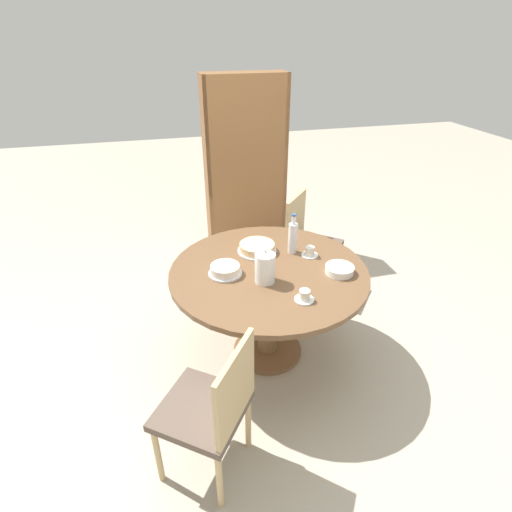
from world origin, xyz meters
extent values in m
plane|color=#B2A893|center=(0.00, 0.00, 0.00)|extent=(14.00, 14.00, 0.00)
cylinder|color=brown|center=(0.00, 0.00, 0.01)|extent=(0.51, 0.51, 0.03)
cylinder|color=brown|center=(0.00, 0.00, 0.36)|extent=(0.15, 0.15, 0.67)
cylinder|color=brown|center=(0.00, 0.00, 0.71)|extent=(1.34, 1.34, 0.04)
cylinder|color=tan|center=(-0.62, -0.52, 0.21)|extent=(0.03, 0.03, 0.42)
cylinder|color=tan|center=(-0.83, -0.81, 0.21)|extent=(0.03, 0.03, 0.42)
cylinder|color=tan|center=(-0.33, -0.74, 0.21)|extent=(0.03, 0.03, 0.42)
cylinder|color=tan|center=(-0.54, -1.03, 0.21)|extent=(0.03, 0.03, 0.42)
cube|color=brown|center=(-0.58, -0.78, 0.44)|extent=(0.59, 0.59, 0.04)
cube|color=tan|center=(-0.42, -0.89, 0.68)|extent=(0.26, 0.34, 0.43)
cylinder|color=tan|center=(0.66, 0.47, 0.21)|extent=(0.03, 0.03, 0.42)
cylinder|color=tan|center=(0.90, 0.74, 0.21)|extent=(0.03, 0.03, 0.42)
cylinder|color=tan|center=(0.39, 0.71, 0.21)|extent=(0.03, 0.03, 0.42)
cylinder|color=tan|center=(0.63, 0.98, 0.21)|extent=(0.03, 0.03, 0.42)
cube|color=brown|center=(0.64, 0.72, 0.44)|extent=(0.59, 0.59, 0.04)
cube|color=tan|center=(0.50, 0.85, 0.68)|extent=(0.28, 0.32, 0.43)
cube|color=brown|center=(0.64, 1.71, 0.90)|extent=(0.04, 0.28, 1.79)
cube|color=brown|center=(-0.15, 1.71, 0.90)|extent=(0.04, 0.28, 1.79)
cube|color=brown|center=(0.24, 1.58, 0.90)|extent=(0.82, 0.02, 1.79)
cube|color=brown|center=(0.24, 1.71, 0.02)|extent=(0.75, 0.27, 0.04)
cube|color=brown|center=(0.24, 1.71, 0.60)|extent=(0.75, 0.27, 0.04)
cube|color=brown|center=(0.24, 1.71, 1.20)|extent=(0.75, 0.27, 0.04)
cube|color=brown|center=(0.24, 1.71, 1.78)|extent=(0.75, 0.27, 0.04)
cube|color=#B72D28|center=(0.46, 1.70, 0.29)|extent=(0.32, 0.21, 0.52)
cube|color=#28703D|center=(0.03, 1.70, 0.27)|extent=(0.32, 0.21, 0.46)
cube|color=gold|center=(0.48, 1.70, 0.84)|extent=(0.28, 0.21, 0.44)
cube|color=#28703D|center=(0.01, 1.70, 0.86)|extent=(0.28, 0.21, 0.50)
cube|color=#703384|center=(0.48, 1.70, 1.41)|extent=(0.27, 0.21, 0.38)
cube|color=teal|center=(0.01, 1.70, 1.42)|extent=(0.27, 0.21, 0.42)
cylinder|color=white|center=(-0.06, -0.13, 0.83)|extent=(0.13, 0.13, 0.20)
cone|color=white|center=(-0.06, -0.13, 0.94)|extent=(0.12, 0.12, 0.02)
sphere|color=white|center=(-0.06, -0.13, 0.96)|extent=(0.02, 0.02, 0.02)
cylinder|color=silver|center=(0.23, 0.19, 0.84)|extent=(0.07, 0.07, 0.22)
cylinder|color=silver|center=(0.23, 0.19, 0.99)|extent=(0.03, 0.03, 0.06)
cylinder|color=#2D5184|center=(0.23, 0.19, 1.03)|extent=(0.03, 0.03, 0.01)
cylinder|color=silver|center=(-0.01, 0.26, 0.74)|extent=(0.28, 0.28, 0.01)
cylinder|color=#DBB784|center=(-0.01, 0.26, 0.77)|extent=(0.25, 0.25, 0.05)
cylinder|color=silver|center=(-0.29, 0.02, 0.74)|extent=(0.22, 0.22, 0.01)
cylinder|color=silver|center=(-0.29, 0.02, 0.77)|extent=(0.19, 0.19, 0.05)
cylinder|color=silver|center=(0.11, -0.39, 0.74)|extent=(0.12, 0.12, 0.01)
cylinder|color=silver|center=(0.11, -0.39, 0.77)|extent=(0.07, 0.07, 0.06)
cylinder|color=silver|center=(0.33, 0.11, 0.74)|extent=(0.12, 0.12, 0.01)
cylinder|color=silver|center=(0.33, 0.11, 0.77)|extent=(0.07, 0.07, 0.06)
cylinder|color=white|center=(0.44, -0.16, 0.74)|extent=(0.19, 0.19, 0.01)
cylinder|color=white|center=(0.44, -0.16, 0.75)|extent=(0.19, 0.19, 0.01)
cylinder|color=white|center=(0.44, -0.16, 0.76)|extent=(0.19, 0.19, 0.01)
cylinder|color=white|center=(0.44, -0.16, 0.77)|extent=(0.19, 0.19, 0.01)
cylinder|color=white|center=(0.44, -0.16, 0.78)|extent=(0.19, 0.19, 0.01)
camera|label=1|loc=(-0.66, -2.19, 2.15)|focal=28.00mm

